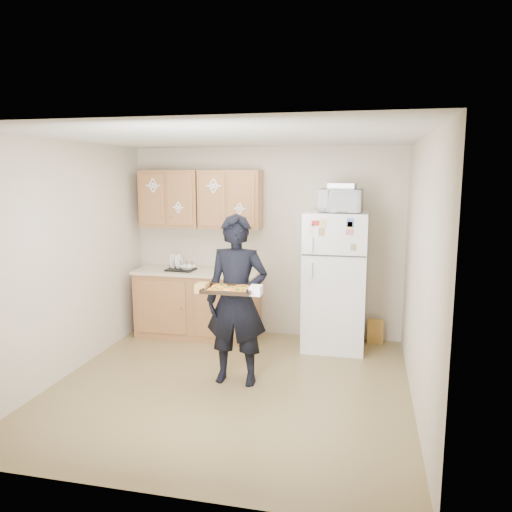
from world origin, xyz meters
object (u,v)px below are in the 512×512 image
object	(u,v)px
person	(237,300)
microwave	(341,201)
baking_tray	(229,290)
dish_rack	(181,265)
refrigerator	(335,281)

from	to	relation	value
person	microwave	bearing A→B (deg)	52.03
baking_tray	person	bearing A→B (deg)	89.50
person	dish_rack	size ratio (longest dim) A/B	4.92
microwave	baking_tray	bearing A→B (deg)	-118.24
person	microwave	xyz separation A→B (m)	(0.96, 1.24, 0.96)
person	refrigerator	bearing A→B (deg)	54.53
person	microwave	size ratio (longest dim) A/B	3.50
person	dish_rack	xyz separation A→B (m)	(-1.10, 1.27, 0.09)
refrigerator	dish_rack	world-z (taller)	refrigerator
refrigerator	microwave	size ratio (longest dim) A/B	3.38
microwave	dish_rack	world-z (taller)	microwave
refrigerator	baking_tray	size ratio (longest dim) A/B	3.56
refrigerator	dish_rack	xyz separation A→B (m)	(-2.01, -0.02, 0.12)
refrigerator	person	world-z (taller)	person
microwave	person	bearing A→B (deg)	-124.01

